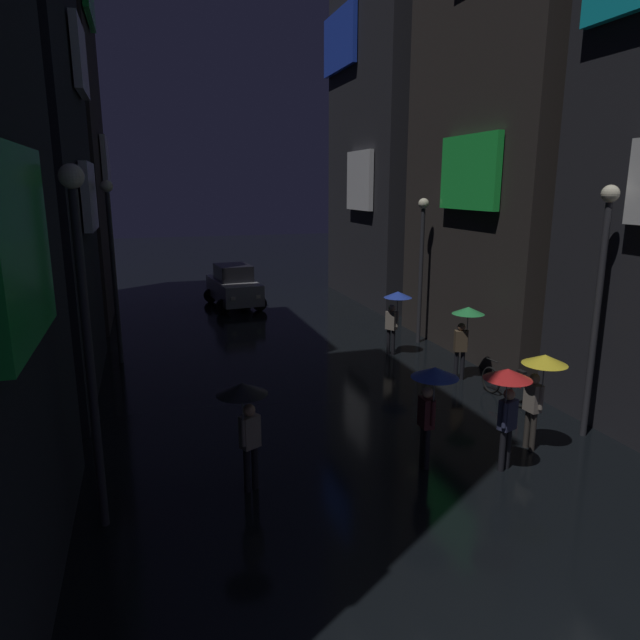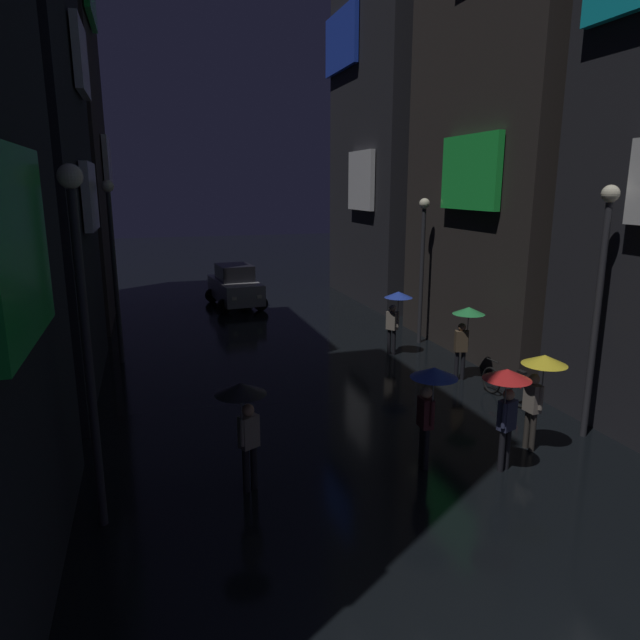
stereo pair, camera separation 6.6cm
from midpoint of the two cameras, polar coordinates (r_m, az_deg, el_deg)
The scene contains 15 objects.
building_left_far at distance 25.79m, azimuth -26.19°, elevation 18.66°, with size 4.25×7.57×16.80m.
building_right_mid at distance 20.26m, azimuth 19.31°, elevation 22.00°, with size 4.25×7.43×17.46m.
building_right_far at distance 28.92m, azimuth 7.80°, elevation 27.54°, with size 4.25×7.91×25.19m.
pedestrian_near_crossing_yellow at distance 12.45m, azimuth 21.06°, elevation -5.18°, with size 0.90×0.90×2.12m.
pedestrian_foreground_right_red at distance 11.33m, azimuth 18.09°, elevation -6.75°, with size 0.90×0.90×2.12m.
pedestrian_midstreet_centre_blue at distance 18.52m, azimuth 7.48°, elevation 1.49°, with size 0.90×0.90×2.12m.
pedestrian_foreground_left_black at distance 10.14m, azimuth -7.73°, elevation -8.58°, with size 0.90×0.90×2.12m.
pedestrian_far_right_green at distance 16.50m, azimuth 14.25°, elevation -0.27°, with size 0.90×0.90×2.12m.
pedestrian_midstreet_left_blue at distance 11.07m, azimuth 10.96°, elevation -6.80°, with size 0.90×0.90×2.12m.
bicycle_parked_at_storefront at distance 15.55m, azimuth 17.93°, elevation -6.27°, with size 0.24×1.82×0.96m.
car_distant at distance 26.38m, azimuth -8.69°, elevation 3.34°, with size 2.51×4.27×1.92m.
streetlamp_right_near at distance 13.30m, azimuth 26.07°, elevation 3.23°, with size 0.36×0.36×5.44m.
streetlamp_left_far at distance 18.35m, azimuth -20.17°, elevation 6.44°, with size 0.36×0.36×5.59m.
streetlamp_left_near at distance 9.26m, azimuth -22.66°, elevation 0.68°, with size 0.36×0.36×5.73m.
streetlamp_right_far at distance 19.93m, azimuth 10.03°, elevation 6.62°, with size 0.36×0.36×5.01m.
Camera 1 is at (-4.09, -3.59, 5.43)m, focal length 32.00 mm.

